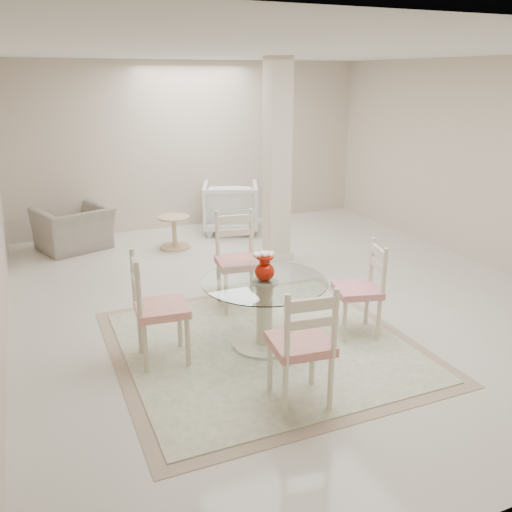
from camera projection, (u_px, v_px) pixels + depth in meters
name	position (u px, v px, depth m)	size (l,w,h in m)	color
ground	(284.00, 295.00, 6.38)	(7.00, 7.00, 0.00)	silver
room_shell	(287.00, 135.00, 5.79)	(6.02, 7.02, 2.71)	beige
column	(277.00, 163.00, 7.27)	(0.30, 0.30, 2.70)	beige
area_rug	(264.00, 345.00, 5.19)	(2.79, 2.79, 0.02)	tan
dining_table	(264.00, 313.00, 5.08)	(1.16, 1.16, 0.67)	beige
red_vase	(265.00, 267.00, 4.94)	(0.21, 0.18, 0.28)	#AB1405
dining_chair_east	(365.00, 282.00, 5.27)	(0.51, 0.51, 1.04)	beige
dining_chair_north	(237.00, 253.00, 5.93)	(0.53, 0.53, 1.17)	beige
dining_chair_west	(153.00, 301.00, 4.73)	(0.49, 0.49, 1.13)	beige
dining_chair_south	(304.00, 338.00, 4.07)	(0.50, 0.50, 1.12)	#F3EAC7
recliner_taupe	(74.00, 229.00, 7.97)	(0.98, 0.86, 0.64)	gray
armchair_white	(231.00, 207.00, 8.89)	(0.87, 0.90, 0.81)	white
side_table	(174.00, 233.00, 8.06)	(0.47, 0.47, 0.49)	tan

